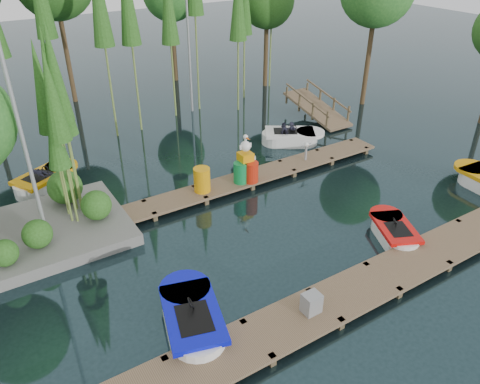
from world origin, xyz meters
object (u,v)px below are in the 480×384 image
boat_blue (192,320)px  yellow_barrel (202,180)px  boat_yellow_far (45,180)px  boat_red (394,232)px  utility_cabinet (311,303)px  drum_cluster (247,167)px

boat_blue → yellow_barrel: bearing=75.2°
boat_blue → yellow_barrel: (3.31, 5.64, 0.47)m
boat_blue → boat_yellow_far: bearing=114.4°
boat_yellow_far → boat_red: bearing=-56.0°
boat_red → utility_cabinet: (-4.65, -1.38, 0.35)m
utility_cabinet → boat_red: bearing=16.6°
boat_yellow_far → drum_cluster: size_ratio=1.62×
boat_blue → boat_yellow_far: size_ratio=1.07×
boat_yellow_far → boat_blue: bearing=-90.0°
boat_blue → utility_cabinet: size_ratio=5.87×
boat_blue → utility_cabinet: boat_blue is taller
yellow_barrel → drum_cluster: size_ratio=0.49×
yellow_barrel → drum_cluster: drum_cluster is taller
boat_blue → boat_yellow_far: (-1.50, 9.62, 0.00)m
boat_blue → drum_cluster: drum_cluster is taller
boat_red → yellow_barrel: bearing=150.4°
boat_blue → yellow_barrel: 6.56m
utility_cabinet → yellow_barrel: (0.58, 7.00, 0.19)m
boat_yellow_far → yellow_barrel: size_ratio=3.27×
boat_red → drum_cluster: bearing=136.5°
yellow_barrel → boat_blue: bearing=-120.4°
boat_red → boat_yellow_far: boat_yellow_far is taller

